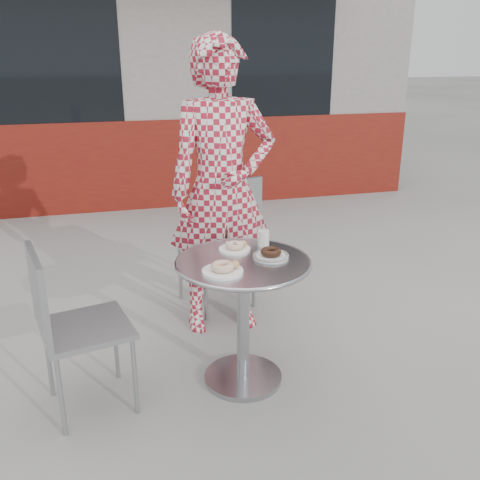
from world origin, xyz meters
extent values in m
plane|color=gray|center=(0.00, 0.00, 0.00)|extent=(60.00, 60.00, 0.00)
cube|color=gray|center=(0.00, 5.60, 1.50)|extent=(6.00, 4.00, 3.00)
cube|color=maroon|center=(0.00, 3.68, 0.50)|extent=(6.02, 0.20, 1.00)
cube|color=black|center=(-1.20, 3.61, 1.70)|extent=(1.60, 0.04, 1.40)
cube|color=black|center=(1.40, 3.61, 1.70)|extent=(1.20, 0.04, 1.40)
cylinder|color=#B2B2B7|center=(-0.03, 0.04, 0.01)|extent=(0.43, 0.43, 0.03)
cylinder|color=#B2B2B7|center=(-0.03, 0.04, 0.36)|extent=(0.07, 0.07, 0.68)
cylinder|color=#B2B2B7|center=(-0.03, 0.04, 0.70)|extent=(0.68, 0.68, 0.02)
torus|color=#B2B2B7|center=(-0.03, 0.04, 0.70)|extent=(0.71, 0.71, 0.02)
cube|color=#9A9CA1|center=(0.04, 1.01, 0.48)|extent=(0.57, 0.57, 0.03)
cube|color=#9A9CA1|center=(0.10, 0.81, 0.72)|extent=(0.44, 0.17, 0.45)
cube|color=#9A9CA1|center=(-0.83, 0.03, 0.44)|extent=(0.49, 0.49, 0.03)
cube|color=#9A9CA1|center=(-1.02, -0.01, 0.66)|extent=(0.12, 0.41, 0.41)
imported|color=maroon|center=(0.02, 0.71, 0.92)|extent=(0.68, 0.45, 1.83)
cylinder|color=white|center=(-0.03, 0.20, 0.72)|extent=(0.17, 0.17, 0.01)
torus|color=#B97347|center=(-0.03, 0.20, 0.74)|extent=(0.10, 0.10, 0.03)
sphere|color=#B77A3F|center=(0.02, 0.21, 0.74)|extent=(0.03, 0.03, 0.03)
cylinder|color=white|center=(-0.16, -0.09, 0.72)|extent=(0.20, 0.20, 0.01)
torus|color=#B97347|center=(-0.16, -0.09, 0.75)|extent=(0.12, 0.12, 0.04)
sphere|color=#B77A3F|center=(-0.10, -0.08, 0.75)|extent=(0.04, 0.04, 0.04)
cylinder|color=white|center=(0.12, 0.05, 0.72)|extent=(0.18, 0.18, 0.01)
torus|color=black|center=(0.12, 0.05, 0.75)|extent=(0.11, 0.11, 0.04)
torus|color=black|center=(0.12, 0.05, 0.72)|extent=(0.19, 0.19, 0.02)
cylinder|color=white|center=(0.14, 0.22, 0.76)|extent=(0.06, 0.06, 0.09)
cylinder|color=white|center=(0.14, 0.22, 0.77)|extent=(0.07, 0.07, 0.10)
camera|label=1|loc=(-0.69, -2.41, 1.74)|focal=40.00mm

